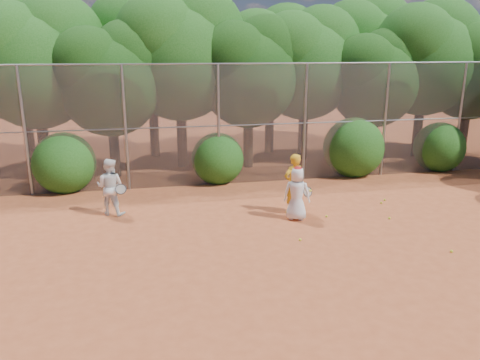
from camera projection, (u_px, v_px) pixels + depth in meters
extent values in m
plane|color=#AB4C26|center=(306.00, 254.00, 10.53)|extent=(80.00, 80.00, 0.00)
cylinder|color=gray|center=(25.00, 132.00, 14.28)|extent=(0.09, 0.09, 4.00)
cylinder|color=gray|center=(126.00, 129.00, 14.87)|extent=(0.09, 0.09, 4.00)
cylinder|color=gray|center=(219.00, 126.00, 15.45)|extent=(0.09, 0.09, 4.00)
cylinder|color=gray|center=(305.00, 123.00, 16.04)|extent=(0.09, 0.09, 4.00)
cylinder|color=gray|center=(385.00, 120.00, 16.63)|extent=(0.09, 0.09, 4.00)
cylinder|color=gray|center=(460.00, 118.00, 17.21)|extent=(0.09, 0.09, 4.00)
cylinder|color=gray|center=(248.00, 63.00, 15.11)|extent=(20.00, 0.05, 0.05)
cylinder|color=gray|center=(248.00, 125.00, 15.65)|extent=(20.00, 0.04, 0.04)
cube|color=slate|center=(248.00, 125.00, 15.65)|extent=(20.00, 0.02, 4.00)
cylinder|color=black|center=(43.00, 141.00, 16.84)|extent=(0.38, 0.38, 2.52)
sphere|color=#1A4E13|center=(35.00, 71.00, 16.17)|extent=(4.03, 4.03, 4.03)
sphere|color=#1A4E13|center=(59.00, 41.00, 16.44)|extent=(3.23, 3.23, 3.23)
sphere|color=#1A4E13|center=(8.00, 46.00, 15.53)|extent=(3.02, 3.02, 3.02)
cylinder|color=black|center=(114.00, 147.00, 16.72)|extent=(0.36, 0.36, 2.17)
sphere|color=black|center=(110.00, 86.00, 16.14)|extent=(3.47, 3.47, 3.47)
sphere|color=black|center=(129.00, 60.00, 16.37)|extent=(2.78, 2.78, 2.78)
sphere|color=black|center=(89.00, 66.00, 15.59)|extent=(2.60, 2.60, 2.60)
cylinder|color=black|center=(182.00, 133.00, 18.08)|extent=(0.39, 0.39, 2.66)
sphere|color=#1A4E13|center=(179.00, 63.00, 17.38)|extent=(4.26, 4.26, 4.26)
sphere|color=#1A4E13|center=(200.00, 34.00, 17.66)|extent=(3.40, 3.40, 3.40)
sphere|color=#1A4E13|center=(158.00, 39.00, 16.70)|extent=(3.19, 3.19, 3.19)
cylinder|color=black|center=(248.00, 138.00, 18.05)|extent=(0.37, 0.37, 2.27)
sphere|color=black|center=(248.00, 79.00, 17.45)|extent=(3.64, 3.64, 3.64)
sphere|color=black|center=(265.00, 54.00, 17.69)|extent=(2.91, 2.91, 2.91)
sphere|color=black|center=(233.00, 59.00, 16.87)|extent=(2.73, 2.73, 2.73)
cylinder|color=black|center=(303.00, 130.00, 19.27)|extent=(0.38, 0.38, 2.45)
sphere|color=#1A4E13|center=(305.00, 70.00, 18.62)|extent=(3.92, 3.92, 3.92)
sphere|color=#1A4E13|center=(321.00, 45.00, 18.88)|extent=(3.14, 3.14, 3.14)
sphere|color=#1A4E13|center=(292.00, 50.00, 18.00)|extent=(2.94, 2.94, 2.94)
cylinder|color=black|center=(370.00, 136.00, 18.87)|extent=(0.36, 0.36, 2.10)
sphere|color=black|center=(374.00, 85.00, 18.31)|extent=(3.36, 3.36, 3.36)
sphere|color=black|center=(387.00, 62.00, 18.53)|extent=(2.69, 2.69, 2.69)
sphere|color=black|center=(364.00, 67.00, 17.78)|extent=(2.52, 2.52, 2.52)
cylinder|color=black|center=(418.00, 126.00, 19.85)|extent=(0.39, 0.39, 2.59)
sphere|color=#1A4E13|center=(424.00, 65.00, 19.17)|extent=(4.14, 4.14, 4.14)
sphere|color=#1A4E13|center=(439.00, 39.00, 19.44)|extent=(3.32, 3.32, 3.32)
sphere|color=#1A4E13|center=(415.00, 43.00, 18.51)|extent=(3.11, 3.11, 3.11)
cylinder|color=black|center=(464.00, 129.00, 20.00)|extent=(0.37, 0.37, 2.31)
sphere|color=black|center=(471.00, 75.00, 19.39)|extent=(3.70, 3.70, 3.70)
sphere|color=black|center=(464.00, 57.00, 18.80)|extent=(2.77, 2.77, 2.77)
cylinder|color=black|center=(28.00, 130.00, 18.80)|extent=(0.39, 0.39, 2.62)
sphere|color=#1A4E13|center=(20.00, 64.00, 18.10)|extent=(4.20, 4.20, 4.20)
sphere|color=#1A4E13|center=(42.00, 36.00, 18.38)|extent=(3.36, 3.36, 3.36)
cylinder|color=black|center=(154.00, 123.00, 19.94)|extent=(0.40, 0.40, 2.80)
sphere|color=#1A4E13|center=(151.00, 57.00, 19.20)|extent=(4.48, 4.48, 4.48)
sphere|color=#1A4E13|center=(171.00, 29.00, 19.49)|extent=(3.58, 3.58, 3.58)
sphere|color=#1A4E13|center=(129.00, 34.00, 18.49)|extent=(3.36, 3.36, 3.36)
cylinder|color=black|center=(269.00, 124.00, 20.58)|extent=(0.38, 0.38, 2.52)
sphere|color=#1A4E13|center=(270.00, 67.00, 19.91)|extent=(4.03, 4.03, 4.03)
sphere|color=#1A4E13|center=(286.00, 42.00, 20.17)|extent=(3.23, 3.23, 3.23)
sphere|color=#1A4E13|center=(256.00, 47.00, 19.27)|extent=(3.02, 3.02, 3.02)
cylinder|color=black|center=(358.00, 117.00, 21.99)|extent=(0.40, 0.40, 2.73)
sphere|color=#1A4E13|center=(362.00, 58.00, 21.27)|extent=(4.37, 4.37, 4.37)
sphere|color=#1A4E13|center=(377.00, 34.00, 21.56)|extent=(3.49, 3.49, 3.49)
sphere|color=#1A4E13|center=(351.00, 38.00, 20.58)|extent=(3.28, 3.28, 3.28)
sphere|color=#1A4E13|center=(64.00, 160.00, 15.03)|extent=(2.00, 2.00, 2.00)
sphere|color=#1A4E13|center=(218.00, 156.00, 16.03)|extent=(1.80, 1.80, 1.80)
sphere|color=#1A4E13|center=(354.00, 145.00, 16.96)|extent=(2.20, 2.20, 2.20)
sphere|color=#1A4E13|center=(439.00, 145.00, 17.68)|extent=(1.90, 1.90, 1.90)
imported|color=gold|center=(294.00, 184.00, 12.96)|extent=(0.72, 0.59, 1.69)
torus|color=black|center=(308.00, 192.00, 12.90)|extent=(0.32, 0.20, 0.30)
cylinder|color=black|center=(303.00, 192.00, 13.09)|extent=(0.12, 0.27, 0.12)
imported|color=white|center=(297.00, 194.00, 12.49)|extent=(0.84, 0.71, 1.45)
ellipsoid|color=red|center=(298.00, 169.00, 12.30)|extent=(0.22, 0.22, 0.13)
sphere|color=yellow|center=(310.00, 191.00, 12.32)|extent=(0.07, 0.07, 0.07)
imported|color=white|center=(110.00, 187.00, 12.85)|extent=(0.94, 0.84, 1.59)
torus|color=black|center=(121.00, 189.00, 12.63)|extent=(0.31, 0.20, 0.27)
cylinder|color=black|center=(122.00, 191.00, 12.84)|extent=(0.04, 0.25, 0.18)
sphere|color=yellow|center=(389.00, 218.00, 12.66)|extent=(0.07, 0.07, 0.07)
sphere|color=yellow|center=(385.00, 200.00, 14.20)|extent=(0.07, 0.07, 0.07)
sphere|color=yellow|center=(452.00, 251.00, 10.58)|extent=(0.07, 0.07, 0.07)
sphere|color=yellow|center=(300.00, 240.00, 11.23)|extent=(0.07, 0.07, 0.07)
sphere|color=yellow|center=(381.00, 203.00, 13.92)|extent=(0.07, 0.07, 0.07)
sphere|color=yellow|center=(327.00, 216.00, 12.80)|extent=(0.07, 0.07, 0.07)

